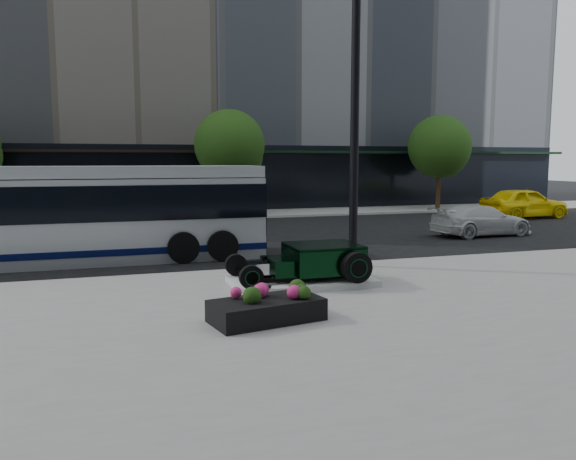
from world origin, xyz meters
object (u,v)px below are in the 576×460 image
object	(u,v)px
flower_planter	(267,308)
transit_bus	(65,214)
hot_rod	(315,260)
white_sedan	(481,220)
lamppost	(354,135)
yellow_taxi	(524,203)

from	to	relation	value
flower_planter	transit_bus	distance (m)	9.36
hot_rod	white_sedan	world-z (taller)	white_sedan
lamppost	white_sedan	bearing A→B (deg)	32.24
flower_planter	yellow_taxi	size ratio (longest dim) A/B	0.46
flower_planter	white_sedan	xyz separation A→B (m)	(11.91, 9.67, 0.27)
transit_bus	yellow_taxi	xyz separation A→B (m)	(22.52, 6.53, -0.66)
hot_rod	yellow_taxi	xyz separation A→B (m)	(16.52, 12.16, 0.13)
transit_bus	white_sedan	size ratio (longest dim) A/B	2.79
transit_bus	white_sedan	bearing A→B (deg)	4.65
lamppost	white_sedan	world-z (taller)	lamppost
lamppost	yellow_taxi	size ratio (longest dim) A/B	1.65
transit_bus	yellow_taxi	bearing A→B (deg)	16.16
hot_rod	lamppost	size ratio (longest dim) A/B	0.40
hot_rod	flower_planter	distance (m)	3.40
yellow_taxi	flower_planter	bearing A→B (deg)	125.84
lamppost	transit_bus	distance (m)	9.01
flower_planter	yellow_taxi	xyz separation A→B (m)	(18.50, 14.90, 0.46)
lamppost	yellow_taxi	bearing A→B (deg)	35.14
hot_rod	transit_bus	xyz separation A→B (m)	(-6.00, 5.63, 0.79)
flower_planter	yellow_taxi	bearing A→B (deg)	38.84
flower_planter	white_sedan	world-z (taller)	white_sedan
hot_rod	transit_bus	bearing A→B (deg)	136.83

